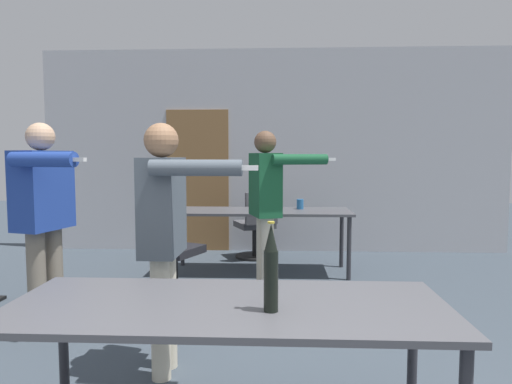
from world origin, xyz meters
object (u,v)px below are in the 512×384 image
Objects in this scene: person_far_watching at (165,224)px; office_chair_mid_tucked at (170,254)px; person_center_tall at (266,196)px; office_chair_side_rolled at (256,227)px; drink_cup at (300,204)px; beer_bottle at (271,269)px; person_near_casual at (44,206)px.

person_far_watching is 1.77× the size of office_chair_mid_tucked.
person_center_tall is 1.81× the size of office_chair_mid_tucked.
person_far_watching is 3.34m from office_chair_side_rolled.
office_chair_side_rolled reaches higher than drink_cup.
person_far_watching is at bearing 125.87° from beer_bottle.
person_far_watching reaches higher than office_chair_mid_tucked.
drink_cup is (0.38, 0.97, -0.18)m from person_center_tall.
person_near_casual is 1.01× the size of person_center_tall.
person_near_casual is (-1.16, 0.75, 0.02)m from person_far_watching.
office_chair_mid_tucked is at bearing 151.15° from person_near_casual.
person_near_casual is at bearing -137.93° from drink_cup.
person_near_casual is at bearing -78.75° from person_center_tall.
person_center_tall reaches higher than office_chair_side_rolled.
person_near_casual is 2.90m from drink_cup.
office_chair_side_rolled is 7.64× the size of drink_cup.
person_near_casual is 13.83× the size of drink_cup.
beer_bottle is (1.03, -2.54, 0.51)m from office_chair_mid_tucked.
person_near_casual is 4.36× the size of beer_bottle.
person_near_casual reaches higher than beer_bottle.
office_chair_mid_tucked is (0.81, 0.85, -0.57)m from person_near_casual.
person_center_tall reaches higher than person_far_watching.
person_near_casual is 3.03m from office_chair_side_rolled.
beer_bottle is (0.68, -0.94, -0.04)m from person_far_watching.
person_near_casual is 1.31m from office_chair_mid_tucked.
office_chair_side_rolled is 0.89m from drink_cup.
drink_cup is (1.34, 1.08, 0.39)m from office_chair_mid_tucked.
person_far_watching is 0.98× the size of person_center_tall.
office_chair_side_rolled is 4.25m from beer_bottle.
person_center_tall is 2.65m from beer_bottle.
drink_cup is (0.55, -0.59, 0.38)m from office_chair_side_rolled.
beer_bottle is at bearing -15.63° from person_center_tall.
person_far_watching is 1.16m from beer_bottle.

